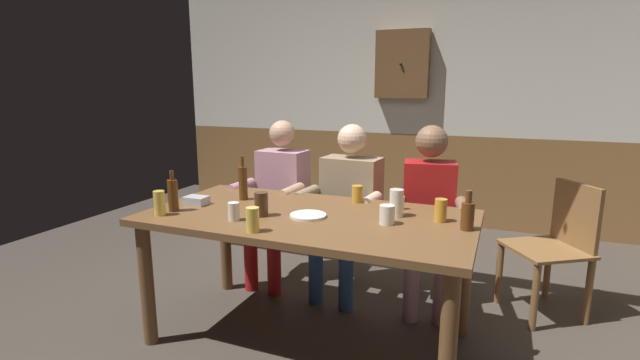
{
  "coord_description": "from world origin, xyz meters",
  "views": [
    {
      "loc": [
        1.01,
        -2.23,
        1.49
      ],
      "look_at": [
        0.0,
        0.24,
        0.94
      ],
      "focal_mm": 25.58,
      "sensor_mm": 36.0,
      "label": 1
    }
  ],
  "objects_px": {
    "table_candle": "(402,203)",
    "pint_glass_6": "(441,210)",
    "bottle_0": "(173,195)",
    "pint_glass_4": "(396,203)",
    "bottle_1": "(243,182)",
    "pint_glass_5": "(261,204)",
    "person_0": "(279,195)",
    "pint_glass_3": "(253,220)",
    "plate_0": "(308,215)",
    "pint_glass_7": "(387,215)",
    "chair_empty_near_left": "(557,244)",
    "bottle_2": "(468,215)",
    "pint_glass_0": "(357,194)",
    "wall_dart_cabinet": "(402,64)",
    "pint_glass_1": "(159,203)",
    "pint_glass_2": "(234,211)",
    "person_2": "(429,209)",
    "dining_table": "(308,231)",
    "condiment_caddy": "(196,200)",
    "person_1": "(348,202)"
  },
  "relations": [
    {
      "from": "condiment_caddy",
      "to": "wall_dart_cabinet",
      "type": "xyz_separation_m",
      "value": [
        0.67,
        2.66,
        0.91
      ]
    },
    {
      "from": "person_0",
      "to": "pint_glass_5",
      "type": "xyz_separation_m",
      "value": [
        0.33,
        -0.84,
        0.16
      ]
    },
    {
      "from": "bottle_2",
      "to": "bottle_0",
      "type": "bearing_deg",
      "value": -170.23
    },
    {
      "from": "pint_glass_0",
      "to": "person_0",
      "type": "bearing_deg",
      "value": 154.94
    },
    {
      "from": "chair_empty_near_left",
      "to": "pint_glass_5",
      "type": "bearing_deg",
      "value": 89.35
    },
    {
      "from": "pint_glass_1",
      "to": "dining_table",
      "type": "bearing_deg",
      "value": 23.4
    },
    {
      "from": "pint_glass_0",
      "to": "bottle_2",
      "type": "bearing_deg",
      "value": -25.12
    },
    {
      "from": "dining_table",
      "to": "person_1",
      "type": "relative_size",
      "value": 1.51
    },
    {
      "from": "pint_glass_1",
      "to": "pint_glass_2",
      "type": "distance_m",
      "value": 0.45
    },
    {
      "from": "table_candle",
      "to": "pint_glass_6",
      "type": "bearing_deg",
      "value": -34.1
    },
    {
      "from": "bottle_1",
      "to": "wall_dart_cabinet",
      "type": "height_order",
      "value": "wall_dart_cabinet"
    },
    {
      "from": "dining_table",
      "to": "table_candle",
      "type": "bearing_deg",
      "value": 33.74
    },
    {
      "from": "bottle_0",
      "to": "bottle_2",
      "type": "distance_m",
      "value": 1.64
    },
    {
      "from": "table_candle",
      "to": "wall_dart_cabinet",
      "type": "distance_m",
      "value": 2.52
    },
    {
      "from": "chair_empty_near_left",
      "to": "table_candle",
      "type": "bearing_deg",
      "value": 89.95
    },
    {
      "from": "pint_glass_3",
      "to": "pint_glass_4",
      "type": "height_order",
      "value": "pint_glass_4"
    },
    {
      "from": "plate_0",
      "to": "bottle_0",
      "type": "distance_m",
      "value": 0.8
    },
    {
      "from": "table_candle",
      "to": "condiment_caddy",
      "type": "height_order",
      "value": "table_candle"
    },
    {
      "from": "pint_glass_0",
      "to": "table_candle",
      "type": "bearing_deg",
      "value": -11.1
    },
    {
      "from": "plate_0",
      "to": "condiment_caddy",
      "type": "bearing_deg",
      "value": -179.08
    },
    {
      "from": "bottle_0",
      "to": "pint_glass_6",
      "type": "height_order",
      "value": "bottle_0"
    },
    {
      "from": "pint_glass_7",
      "to": "pint_glass_3",
      "type": "bearing_deg",
      "value": -147.14
    },
    {
      "from": "person_0",
      "to": "plate_0",
      "type": "relative_size",
      "value": 6.05
    },
    {
      "from": "plate_0",
      "to": "pint_glass_7",
      "type": "bearing_deg",
      "value": 4.36
    },
    {
      "from": "dining_table",
      "to": "pint_glass_6",
      "type": "height_order",
      "value": "pint_glass_6"
    },
    {
      "from": "bottle_1",
      "to": "pint_glass_5",
      "type": "height_order",
      "value": "bottle_1"
    },
    {
      "from": "condiment_caddy",
      "to": "pint_glass_5",
      "type": "height_order",
      "value": "pint_glass_5"
    },
    {
      "from": "person_0",
      "to": "pint_glass_3",
      "type": "distance_m",
      "value": 1.19
    },
    {
      "from": "wall_dart_cabinet",
      "to": "pint_glass_7",
      "type": "bearing_deg",
      "value": -78.79
    },
    {
      "from": "condiment_caddy",
      "to": "bottle_1",
      "type": "xyz_separation_m",
      "value": [
        0.21,
        0.21,
        0.09
      ]
    },
    {
      "from": "bottle_0",
      "to": "pint_glass_5",
      "type": "distance_m",
      "value": 0.54
    },
    {
      "from": "person_1",
      "to": "table_candle",
      "type": "bearing_deg",
      "value": 143.66
    },
    {
      "from": "pint_glass_3",
      "to": "dining_table",
      "type": "bearing_deg",
      "value": 71.45
    },
    {
      "from": "dining_table",
      "to": "pint_glass_5",
      "type": "relative_size",
      "value": 13.49
    },
    {
      "from": "pint_glass_2",
      "to": "person_0",
      "type": "bearing_deg",
      "value": 103.32
    },
    {
      "from": "person_2",
      "to": "pint_glass_3",
      "type": "bearing_deg",
      "value": 47.16
    },
    {
      "from": "person_0",
      "to": "pint_glass_3",
      "type": "height_order",
      "value": "person_0"
    },
    {
      "from": "plate_0",
      "to": "pint_glass_1",
      "type": "bearing_deg",
      "value": -159.86
    },
    {
      "from": "condiment_caddy",
      "to": "pint_glass_5",
      "type": "distance_m",
      "value": 0.51
    },
    {
      "from": "pint_glass_4",
      "to": "table_candle",
      "type": "bearing_deg",
      "value": 91.41
    },
    {
      "from": "chair_empty_near_left",
      "to": "wall_dart_cabinet",
      "type": "xyz_separation_m",
      "value": [
        -1.43,
        1.69,
        1.24
      ]
    },
    {
      "from": "bottle_1",
      "to": "pint_glass_3",
      "type": "xyz_separation_m",
      "value": [
        0.39,
        -0.55,
        -0.05
      ]
    },
    {
      "from": "plate_0",
      "to": "pint_glass_3",
      "type": "bearing_deg",
      "value": -113.33
    },
    {
      "from": "person_2",
      "to": "pint_glass_7",
      "type": "bearing_deg",
      "value": 70.99
    },
    {
      "from": "person_0",
      "to": "table_candle",
      "type": "distance_m",
      "value": 1.11
    },
    {
      "from": "person_1",
      "to": "bottle_2",
      "type": "xyz_separation_m",
      "value": [
        0.87,
        -0.66,
        0.18
      ]
    },
    {
      "from": "bottle_0",
      "to": "pint_glass_4",
      "type": "distance_m",
      "value": 1.29
    },
    {
      "from": "bottle_0",
      "to": "person_0",
      "type": "bearing_deg",
      "value": 78.03
    },
    {
      "from": "person_0",
      "to": "chair_empty_near_left",
      "type": "xyz_separation_m",
      "value": [
        1.93,
        0.2,
        -0.2
      ]
    },
    {
      "from": "condiment_caddy",
      "to": "pint_glass_2",
      "type": "bearing_deg",
      "value": -26.9
    }
  ]
}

